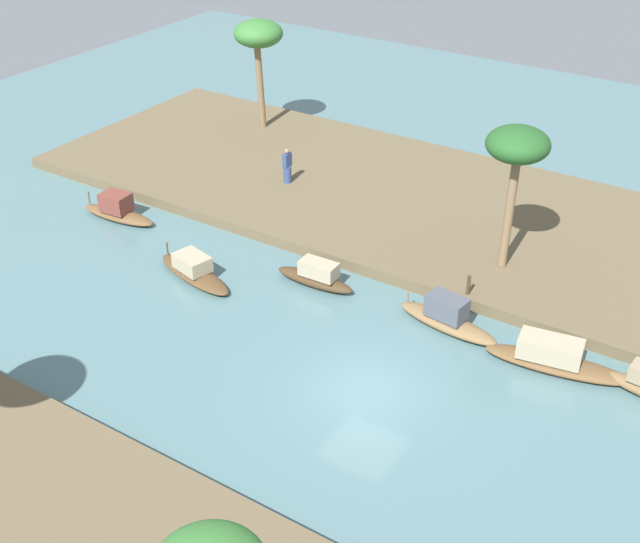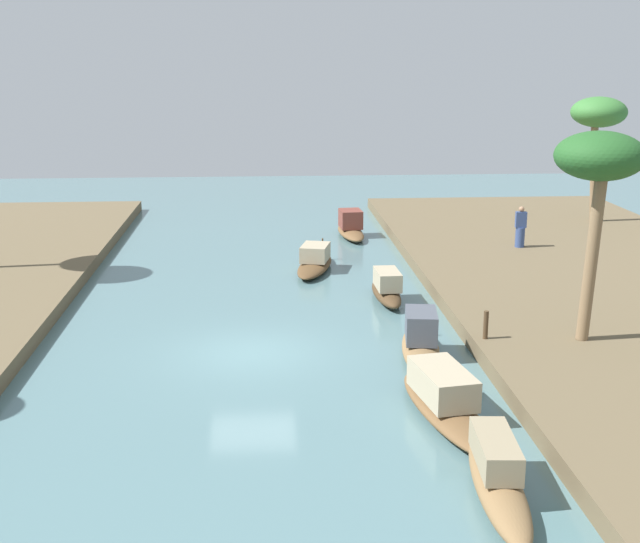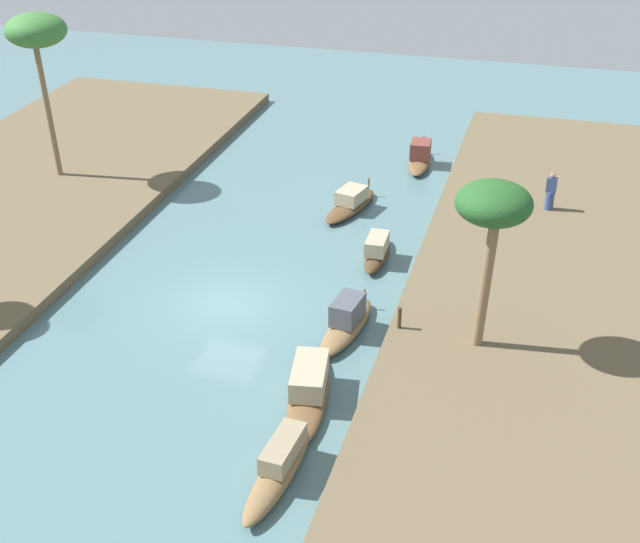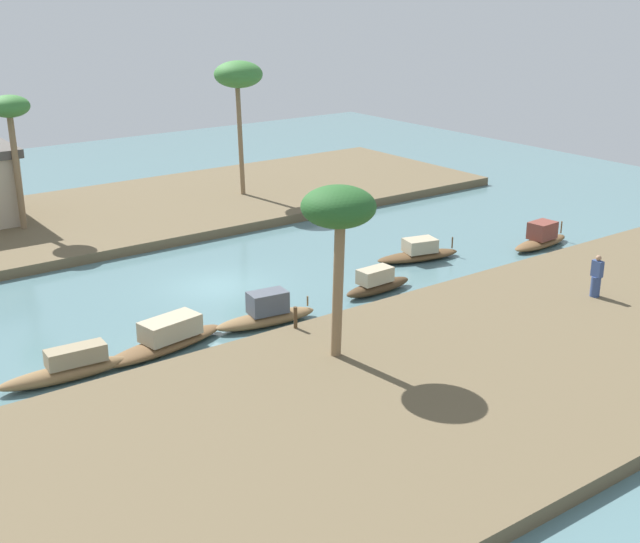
{
  "view_description": "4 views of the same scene",
  "coord_description": "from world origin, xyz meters",
  "px_view_note": "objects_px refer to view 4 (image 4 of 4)",
  "views": [
    {
      "loc": [
        -10.77,
        19.31,
        17.98
      ],
      "look_at": [
        4.49,
        -4.09,
        1.14
      ],
      "focal_mm": 47.44,
      "sensor_mm": 36.0,
      "label": 1
    },
    {
      "loc": [
        -23.17,
        -0.38,
        8.39
      ],
      "look_at": [
        4.78,
        -2.31,
        1.17
      ],
      "focal_mm": 47.44,
      "sensor_mm": 36.0,
      "label": 2
    },
    {
      "loc": [
        -26.67,
        -11.15,
        17.16
      ],
      "look_at": [
        1.57,
        -3.21,
        1.08
      ],
      "focal_mm": 49.86,
      "sensor_mm": 36.0,
      "label": 3
    },
    {
      "loc": [
        -17.04,
        -30.32,
        12.62
      ],
      "look_at": [
        2.81,
        -3.62,
        1.14
      ],
      "focal_mm": 47.65,
      "sensor_mm": 36.0,
      "label": 4
    }
  ],
  "objects_px": {
    "palm_tree_right_short": "(238,77)",
    "sampan_upstream_small": "(541,238)",
    "sampan_downstream_large": "(377,283)",
    "mooring_post": "(295,318)",
    "person_by_mooring": "(596,279)",
    "palm_tree_right_tall": "(10,114)",
    "sampan_foreground": "(267,313)",
    "sampan_open_hull": "(419,253)",
    "sampan_near_left_bank": "(68,368)",
    "palm_tree_left_near": "(338,212)",
    "sampan_with_tall_canopy": "(166,339)"
  },
  "relations": [
    {
      "from": "palm_tree_right_short",
      "to": "sampan_upstream_small",
      "type": "bearing_deg",
      "value": -66.91
    },
    {
      "from": "sampan_downstream_large",
      "to": "mooring_post",
      "type": "relative_size",
      "value": 4.2
    },
    {
      "from": "person_by_mooring",
      "to": "mooring_post",
      "type": "bearing_deg",
      "value": -107.08
    },
    {
      "from": "mooring_post",
      "to": "palm_tree_right_tall",
      "type": "xyz_separation_m",
      "value": [
        -3.63,
        19.25,
        5.42
      ]
    },
    {
      "from": "sampan_foreground",
      "to": "sampan_open_hull",
      "type": "xyz_separation_m",
      "value": [
        10.15,
        2.38,
        -0.1
      ]
    },
    {
      "from": "sampan_downstream_large",
      "to": "palm_tree_right_tall",
      "type": "xyz_separation_m",
      "value": [
        -9.26,
        17.23,
        5.88
      ]
    },
    {
      "from": "sampan_near_left_bank",
      "to": "palm_tree_right_short",
      "type": "bearing_deg",
      "value": 49.0
    },
    {
      "from": "sampan_foreground",
      "to": "palm_tree_left_near",
      "type": "distance_m",
      "value": 6.92
    },
    {
      "from": "sampan_foreground",
      "to": "sampan_open_hull",
      "type": "height_order",
      "value": "sampan_foreground"
    },
    {
      "from": "sampan_open_hull",
      "to": "palm_tree_right_tall",
      "type": "relative_size",
      "value": 0.65
    },
    {
      "from": "person_by_mooring",
      "to": "palm_tree_right_tall",
      "type": "relative_size",
      "value": 0.26
    },
    {
      "from": "sampan_downstream_large",
      "to": "palm_tree_right_short",
      "type": "xyz_separation_m",
      "value": [
        3.67,
        16.82,
        6.89
      ]
    },
    {
      "from": "sampan_upstream_small",
      "to": "palm_tree_right_short",
      "type": "relative_size",
      "value": 0.51
    },
    {
      "from": "sampan_downstream_large",
      "to": "palm_tree_right_tall",
      "type": "bearing_deg",
      "value": 116.5
    },
    {
      "from": "palm_tree_right_short",
      "to": "palm_tree_right_tall",
      "type": "bearing_deg",
      "value": 178.19
    },
    {
      "from": "sampan_near_left_bank",
      "to": "palm_tree_left_near",
      "type": "relative_size",
      "value": 0.76
    },
    {
      "from": "sampan_near_left_bank",
      "to": "sampan_open_hull",
      "type": "xyz_separation_m",
      "value": [
        18.04,
        2.42,
        -0.05
      ]
    },
    {
      "from": "sampan_downstream_large",
      "to": "sampan_open_hull",
      "type": "xyz_separation_m",
      "value": [
        4.47,
        2.23,
        -0.07
      ]
    },
    {
      "from": "sampan_upstream_small",
      "to": "palm_tree_right_tall",
      "type": "bearing_deg",
      "value": 135.51
    },
    {
      "from": "sampan_foreground",
      "to": "mooring_post",
      "type": "xyz_separation_m",
      "value": [
        0.05,
        -1.88,
        0.43
      ]
    },
    {
      "from": "sampan_near_left_bank",
      "to": "sampan_upstream_small",
      "type": "relative_size",
      "value": 1.13
    },
    {
      "from": "mooring_post",
      "to": "palm_tree_right_short",
      "type": "bearing_deg",
      "value": 63.7
    },
    {
      "from": "sampan_open_hull",
      "to": "palm_tree_right_short",
      "type": "xyz_separation_m",
      "value": [
        -0.79,
        14.58,
        6.96
      ]
    },
    {
      "from": "sampan_with_tall_canopy",
      "to": "sampan_upstream_small",
      "type": "bearing_deg",
      "value": -9.23
    },
    {
      "from": "sampan_foreground",
      "to": "sampan_upstream_small",
      "type": "relative_size",
      "value": 1.08
    },
    {
      "from": "sampan_downstream_large",
      "to": "mooring_post",
      "type": "bearing_deg",
      "value": -162.05
    },
    {
      "from": "sampan_foreground",
      "to": "sampan_downstream_large",
      "type": "height_order",
      "value": "sampan_foreground"
    },
    {
      "from": "mooring_post",
      "to": "sampan_with_tall_canopy",
      "type": "bearing_deg",
      "value": 153.9
    },
    {
      "from": "sampan_with_tall_canopy",
      "to": "mooring_post",
      "type": "relative_size",
      "value": 6.28
    },
    {
      "from": "sampan_with_tall_canopy",
      "to": "palm_tree_left_near",
      "type": "xyz_separation_m",
      "value": [
        3.96,
        -4.9,
        5.09
      ]
    },
    {
      "from": "sampan_downstream_large",
      "to": "palm_tree_left_near",
      "type": "relative_size",
      "value": 0.59
    },
    {
      "from": "sampan_near_left_bank",
      "to": "palm_tree_right_tall",
      "type": "xyz_separation_m",
      "value": [
        4.31,
        17.42,
        5.9
      ]
    },
    {
      "from": "sampan_downstream_large",
      "to": "person_by_mooring",
      "type": "xyz_separation_m",
      "value": [
        5.96,
        -6.53,
        0.8
      ]
    },
    {
      "from": "sampan_foreground",
      "to": "sampan_downstream_large",
      "type": "bearing_deg",
      "value": 9.02
    },
    {
      "from": "sampan_with_tall_canopy",
      "to": "sampan_open_hull",
      "type": "bearing_deg",
      "value": -0.79
    },
    {
      "from": "sampan_foreground",
      "to": "sampan_with_tall_canopy",
      "type": "relative_size",
      "value": 0.82
    },
    {
      "from": "sampan_with_tall_canopy",
      "to": "palm_tree_right_short",
      "type": "bearing_deg",
      "value": 41.62
    },
    {
      "from": "sampan_upstream_small",
      "to": "person_by_mooring",
      "type": "distance_m",
      "value": 8.27
    },
    {
      "from": "sampan_foreground",
      "to": "sampan_with_tall_canopy",
      "type": "xyz_separation_m",
      "value": [
        -4.17,
        0.19,
        -0.03
      ]
    },
    {
      "from": "sampan_near_left_bank",
      "to": "palm_tree_left_near",
      "type": "distance_m",
      "value": 10.34
    },
    {
      "from": "palm_tree_right_tall",
      "to": "sampan_downstream_large",
      "type": "bearing_deg",
      "value": -61.73
    },
    {
      "from": "sampan_near_left_bank",
      "to": "palm_tree_right_short",
      "type": "relative_size",
      "value": 0.58
    },
    {
      "from": "sampan_near_left_bank",
      "to": "palm_tree_right_tall",
      "type": "distance_m",
      "value": 18.89
    },
    {
      "from": "mooring_post",
      "to": "palm_tree_right_tall",
      "type": "relative_size",
      "value": 0.12
    },
    {
      "from": "mooring_post",
      "to": "palm_tree_right_tall",
      "type": "bearing_deg",
      "value": 100.67
    },
    {
      "from": "sampan_downstream_large",
      "to": "person_by_mooring",
      "type": "bearing_deg",
      "value": -49.39
    },
    {
      "from": "sampan_foreground",
      "to": "sampan_with_tall_canopy",
      "type": "height_order",
      "value": "sampan_foreground"
    },
    {
      "from": "palm_tree_right_short",
      "to": "sampan_foreground",
      "type": "bearing_deg",
      "value": -118.89
    },
    {
      "from": "sampan_foreground",
      "to": "sampan_upstream_small",
      "type": "height_order",
      "value": "sampan_foreground"
    },
    {
      "from": "sampan_upstream_small",
      "to": "palm_tree_left_near",
      "type": "relative_size",
      "value": 0.67
    }
  ]
}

